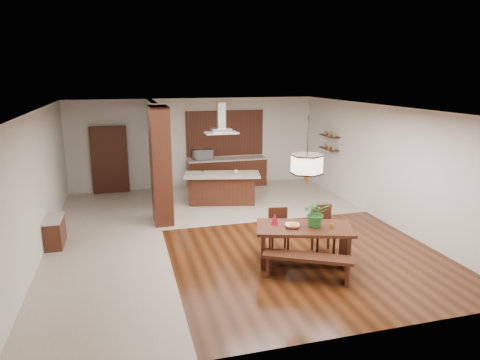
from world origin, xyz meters
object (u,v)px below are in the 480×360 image
object	(u,v)px
dining_table	(304,236)
pendant_lantern	(307,151)
island_cup	(236,172)
dining_bench	(307,267)
microwave	(203,155)
range_hood	(221,118)
fruit_bowl	(292,226)
dining_chair_left	(279,231)
dining_chair_right	(323,230)
foliage_plant	(316,213)
kitchen_island	(222,188)
hallway_console	(55,232)

from	to	relation	value
dining_table	pendant_lantern	distance (m)	1.68
island_cup	dining_bench	bearing A→B (deg)	-89.68
island_cup	microwave	xyz separation A→B (m)	(-0.60, 1.96, 0.18)
microwave	dining_bench	bearing A→B (deg)	-104.18
range_hood	microwave	size ratio (longest dim) A/B	1.53
island_cup	microwave	world-z (taller)	microwave
dining_table	fruit_bowl	bearing A→B (deg)	176.40
fruit_bowl	range_hood	world-z (taller)	range_hood
pendant_lantern	dining_chair_left	bearing A→B (deg)	111.36
dining_chair_right	pendant_lantern	world-z (taller)	pendant_lantern
island_cup	microwave	size ratio (longest dim) A/B	0.22
pendant_lantern	foliage_plant	world-z (taller)	pendant_lantern
fruit_bowl	kitchen_island	distance (m)	4.43
dining_chair_left	kitchen_island	size ratio (longest dim) A/B	0.40
kitchen_island	range_hood	distance (m)	2.01
hallway_console	range_hood	bearing A→B (deg)	26.92
pendant_lantern	microwave	bearing A→B (deg)	97.59
island_cup	dining_chair_left	bearing A→B (deg)	-90.51
microwave	kitchen_island	bearing A→B (deg)	-102.86
dining_table	pendant_lantern	world-z (taller)	pendant_lantern
hallway_console	dining_bench	bearing A→B (deg)	-32.13
dining_chair_right	pendant_lantern	xyz separation A→B (m)	(-0.61, -0.39, 1.75)
dining_table	kitchen_island	world-z (taller)	kitchen_island
hallway_console	pendant_lantern	world-z (taller)	pendant_lantern
foliage_plant	fruit_bowl	xyz separation A→B (m)	(-0.46, 0.06, -0.24)
dining_chair_left	microwave	xyz separation A→B (m)	(-0.57, 5.58, 0.65)
dining_bench	dining_table	bearing A→B (deg)	72.07
pendant_lantern	fruit_bowl	bearing A→B (deg)	176.40
dining_bench	kitchen_island	size ratio (longest dim) A/B	0.71
foliage_plant	kitchen_island	world-z (taller)	foliage_plant
fruit_bowl	kitchen_island	xyz separation A→B (m)	(-0.37, 4.40, -0.35)
foliage_plant	range_hood	size ratio (longest dim) A/B	0.62
dining_table	dining_chair_left	size ratio (longest dim) A/B	2.22
dining_chair_right	kitchen_island	world-z (taller)	dining_chair_right
foliage_plant	microwave	distance (m)	6.39
dining_bench	pendant_lantern	world-z (taller)	pendant_lantern
dining_chair_right	fruit_bowl	size ratio (longest dim) A/B	3.54
range_hood	microwave	xyz separation A→B (m)	(-0.21, 1.84, -1.35)
dining_chair_left	fruit_bowl	world-z (taller)	dining_chair_left
hallway_console	range_hood	size ratio (longest dim) A/B	0.98
hallway_console	kitchen_island	size ratio (longest dim) A/B	0.39
foliage_plant	range_hood	world-z (taller)	range_hood
dining_chair_left	pendant_lantern	xyz separation A→B (m)	(0.26, -0.68, 1.79)
dining_table	kitchen_island	distance (m)	4.46
fruit_bowl	microwave	bearing A→B (deg)	95.36
dining_chair_right	island_cup	xyz separation A→B (m)	(-0.84, 3.91, 0.44)
pendant_lantern	hallway_console	bearing A→B (deg)	154.78
foliage_plant	island_cup	size ratio (longest dim) A/B	4.21
foliage_plant	dining_table	bearing A→B (deg)	167.43
hallway_console	dining_table	distance (m)	5.35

